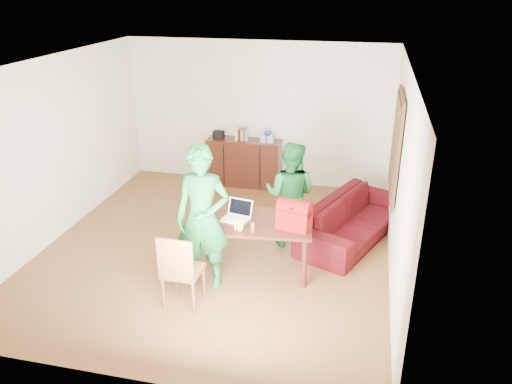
% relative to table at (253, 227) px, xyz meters
% --- Properties ---
extents(room, '(5.20, 5.70, 2.90)m').
position_rel_table_xyz_m(room, '(-0.65, 0.58, 0.66)').
color(room, '#4D2813').
rests_on(room, ground).
extents(table, '(1.67, 1.05, 0.74)m').
position_rel_table_xyz_m(table, '(0.00, 0.00, 0.00)').
color(table, black).
rests_on(table, ground).
extents(chair, '(0.46, 0.44, 0.98)m').
position_rel_table_xyz_m(chair, '(-0.64, -0.97, -0.36)').
color(chair, brown).
rests_on(chair, ground).
extents(person_near, '(0.72, 0.49, 1.91)m').
position_rel_table_xyz_m(person_near, '(-0.53, -0.49, 0.30)').
color(person_near, '#156127').
rests_on(person_near, ground).
extents(person_far, '(0.85, 0.70, 1.60)m').
position_rel_table_xyz_m(person_far, '(0.37, 0.83, 0.15)').
color(person_far, '#13551F').
rests_on(person_far, ground).
extents(laptop, '(0.39, 0.30, 0.24)m').
position_rel_table_xyz_m(laptop, '(-0.23, -0.04, 0.14)').
color(laptop, white).
rests_on(laptop, table).
extents(bananas, '(0.18, 0.12, 0.06)m').
position_rel_table_xyz_m(bananas, '(-0.11, -0.32, 0.12)').
color(bananas, gold).
rests_on(bananas, table).
extents(bottle, '(0.07, 0.07, 0.16)m').
position_rel_table_xyz_m(bottle, '(0.08, -0.32, 0.17)').
color(bottle, brown).
rests_on(bottle, table).
extents(red_bag, '(0.46, 0.33, 0.31)m').
position_rel_table_xyz_m(red_bag, '(0.57, -0.09, 0.25)').
color(red_bag, maroon).
rests_on(red_bag, table).
extents(sofa, '(1.65, 2.36, 0.64)m').
position_rel_table_xyz_m(sofa, '(1.29, 1.21, -0.33)').
color(sofa, '#34060D').
rests_on(sofa, ground).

